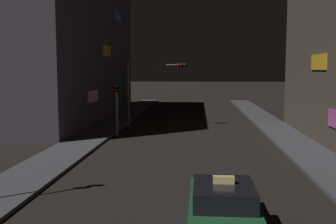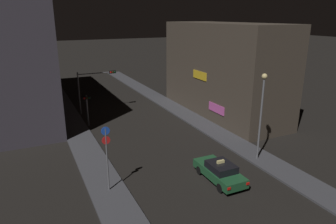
{
  "view_description": "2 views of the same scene",
  "coord_description": "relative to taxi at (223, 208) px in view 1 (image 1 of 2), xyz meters",
  "views": [
    {
      "loc": [
        0.55,
        -1.03,
        4.4
      ],
      "look_at": [
        -1.0,
        19.43,
        2.23
      ],
      "focal_mm": 42.48,
      "sensor_mm": 36.0,
      "label": 1
    },
    {
      "loc": [
        -10.47,
        -6.9,
        11.3
      ],
      "look_at": [
        1.85,
        19.22,
        2.28
      ],
      "focal_mm": 33.02,
      "sensor_mm": 36.0,
      "label": 2
    }
  ],
  "objects": [
    {
      "name": "building_facade_left",
      "position": [
        -13.63,
        24.73,
        5.88
      ],
      "size": [
        9.69,
        25.18,
        13.24
      ],
      "color": "#3D3842",
      "rests_on": "ground_plane"
    },
    {
      "name": "sidewalk_right",
      "position": [
        5.11,
        17.42,
        -0.66
      ],
      "size": [
        2.48,
        57.47,
        0.15
      ],
      "primitive_type": "cube",
      "color": "#424247",
      "rests_on": "ground_plane"
    },
    {
      "name": "sidewalk_left",
      "position": [
        -7.59,
        17.42,
        -0.66
      ],
      "size": [
        2.48,
        57.47,
        0.15
      ],
      "primitive_type": "cube",
      "color": "#424247",
      "rests_on": "ground_plane"
    },
    {
      "name": "traffic_light_overhead",
      "position": [
        -4.29,
        20.23,
        2.96
      ],
      "size": [
        4.62,
        0.42,
        5.04
      ],
      "color": "slate",
      "rests_on": "ground_plane"
    },
    {
      "name": "taxi",
      "position": [
        0.0,
        0.0,
        0.0
      ],
      "size": [
        1.84,
        4.46,
        1.62
      ],
      "color": "#1E512D",
      "rests_on": "ground_plane"
    },
    {
      "name": "traffic_light_left_kerb",
      "position": [
        -6.1,
        15.68,
        1.7
      ],
      "size": [
        0.8,
        0.42,
        3.36
      ],
      "color": "slate",
      "rests_on": "ground_plane"
    }
  ]
}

